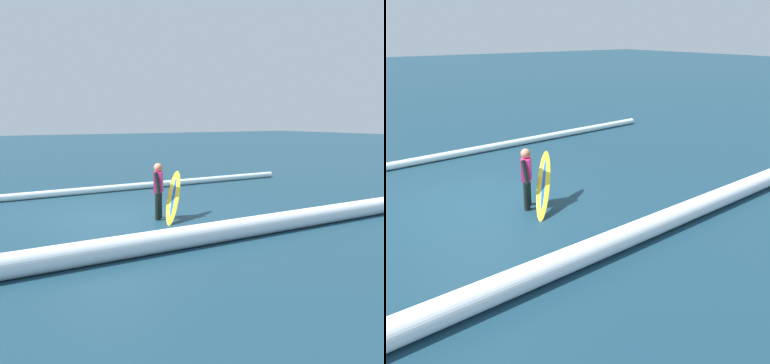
% 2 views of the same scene
% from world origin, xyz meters
% --- Properties ---
extents(ground_plane, '(123.29, 123.29, 0.00)m').
position_xyz_m(ground_plane, '(0.00, 0.00, 0.00)').
color(ground_plane, '#18394A').
extents(surfer, '(0.36, 0.52, 1.39)m').
position_xyz_m(surfer, '(-0.91, 0.93, 0.78)').
color(surfer, black).
rests_on(surfer, ground_plane).
extents(surfboard, '(1.19, 1.40, 1.15)m').
position_xyz_m(surfboard, '(-1.21, 1.15, 0.56)').
color(surfboard, yellow).
rests_on(surfboard, ground_plane).
extents(wave_crest_midground, '(20.87, 1.27, 0.43)m').
position_xyz_m(wave_crest_midground, '(-0.95, 3.64, 0.21)').
color(wave_crest_midground, white).
rests_on(wave_crest_midground, ground_plane).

